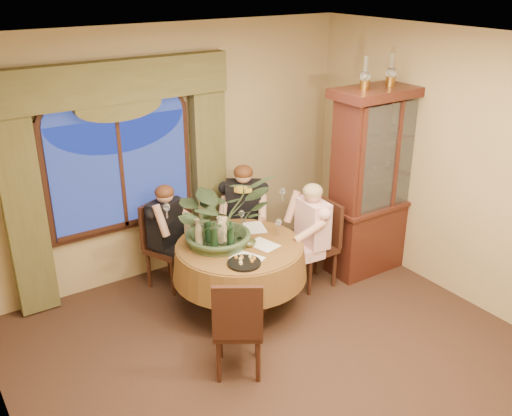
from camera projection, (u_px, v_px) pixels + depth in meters
floor at (303, 378)px, 5.00m from camera, size 5.00×5.00×0.00m
wall_back at (169, 153)px, 6.36m from camera, size 4.50×0.00×4.50m
wall_right at (489, 179)px, 5.59m from camera, size 0.00×5.00×5.00m
ceiling at (316, 50)px, 3.90m from camera, size 5.00×5.00×0.00m
window at (121, 173)px, 6.04m from camera, size 1.62×0.10×1.32m
arched_transom at (114, 100)px, 5.74m from camera, size 1.60×0.06×0.44m
drapery_left at (23, 206)px, 5.53m from camera, size 0.38×0.14×2.32m
drapery_right at (209, 168)px, 6.58m from camera, size 0.38×0.14×2.32m
swag_valance at (115, 82)px, 5.60m from camera, size 2.45×0.16×0.42m
dining_table at (240, 277)px, 5.88m from camera, size 1.63×1.63×0.75m
china_cabinet at (381, 180)px, 6.49m from camera, size 1.33×0.53×2.15m
oil_lamp_left at (365, 73)px, 5.81m from camera, size 0.11×0.11×0.34m
oil_lamp_center at (391, 70)px, 6.00m from camera, size 0.11×0.11×0.34m
oil_lamp_right at (416, 66)px, 6.19m from camera, size 0.11×0.11×0.34m
chair_right at (314, 246)px, 6.30m from camera, size 0.43×0.43×0.96m
chair_back_right at (241, 230)px, 6.67m from camera, size 0.58×0.58×0.96m
chair_back at (169, 246)px, 6.28m from camera, size 0.56×0.56×0.96m
chair_front_left at (238, 323)px, 4.93m from camera, size 0.58×0.58×0.96m
person_pink at (312, 237)px, 6.18m from camera, size 0.44×0.47×1.24m
person_back at (166, 236)px, 6.23m from camera, size 0.56×0.54×1.21m
person_scarf at (244, 217)px, 6.61m from camera, size 0.62×0.61×1.29m
stoneware_vase at (222, 230)px, 5.71m from camera, size 0.15×0.15×0.28m
centerpiece_plant at (220, 183)px, 5.53m from camera, size 1.00×1.11×0.87m
olive_bowl at (248, 243)px, 5.70m from camera, size 0.15×0.15×0.05m
cheese_platter at (244, 263)px, 5.34m from camera, size 0.32×0.32×0.02m
wine_bottle_0 at (220, 231)px, 5.62m from camera, size 0.07×0.07×0.33m
wine_bottle_1 at (208, 230)px, 5.65m from camera, size 0.07×0.07×0.33m
wine_bottle_2 at (199, 236)px, 5.53m from camera, size 0.07×0.07×0.33m
wine_bottle_3 at (214, 239)px, 5.47m from camera, size 0.07×0.07×0.33m
wine_bottle_4 at (231, 237)px, 5.51m from camera, size 0.07×0.07×0.33m
tasting_paper_0 at (263, 245)px, 5.71m from camera, size 0.27×0.34×0.00m
tasting_paper_1 at (255, 228)px, 6.08m from camera, size 0.30×0.35×0.00m
tasting_paper_2 at (247, 258)px, 5.45m from camera, size 0.32×0.36×0.00m
wine_glass_person_pink at (278, 227)px, 5.90m from camera, size 0.07×0.07×0.18m
wine_glass_person_back at (202, 226)px, 5.91m from camera, size 0.07×0.07×0.18m
wine_glass_person_scarf at (242, 218)px, 6.11m from camera, size 0.07×0.07×0.18m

